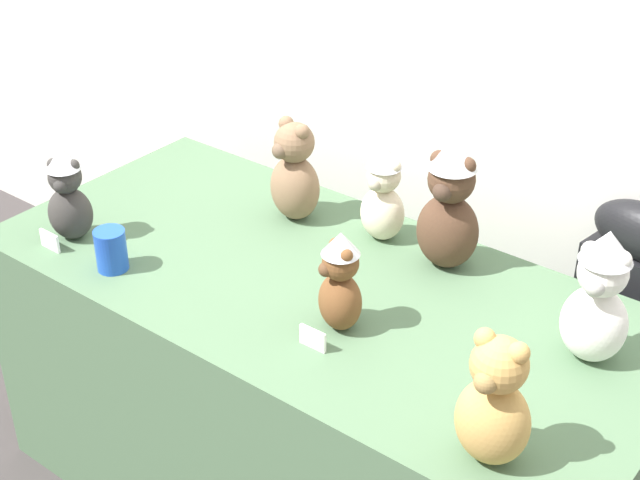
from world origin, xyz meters
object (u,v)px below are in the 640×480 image
teddy_bear_snow (598,298)px  party_cup_blue (111,250)px  display_table (320,401)px  instrument_case (619,361)px  teddy_bear_chestnut (340,282)px  teddy_bear_cream (384,195)px  teddy_bear_mocha (294,173)px  teddy_bear_charcoal (68,195)px  teddy_bear_cocoa (449,206)px  teddy_bear_honey (494,404)px

teddy_bear_snow → party_cup_blue: teddy_bear_snow is taller
display_table → instrument_case: size_ratio=1.82×
teddy_bear_chestnut → teddy_bear_cream: bearing=138.3°
teddy_bear_chestnut → teddy_bear_mocha: teddy_bear_mocha is taller
display_table → teddy_bear_cream: teddy_bear_cream is taller
teddy_bear_charcoal → teddy_bear_chestnut: bearing=-23.4°
instrument_case → teddy_bear_cocoa: bearing=-137.0°
teddy_bear_snow → teddy_bear_honey: 0.41m
display_table → party_cup_blue: 0.69m
teddy_bear_cream → teddy_bear_cocoa: bearing=-5.9°
party_cup_blue → teddy_bear_charcoal: bearing=169.1°
teddy_bear_honey → teddy_bear_mocha: bearing=151.0°
teddy_bear_cocoa → teddy_bear_honey: 0.69m
instrument_case → teddy_bear_chestnut: teddy_bear_chestnut is taller
instrument_case → teddy_bear_snow: bearing=-74.9°
teddy_bear_cocoa → teddy_bear_charcoal: bearing=-156.8°
instrument_case → teddy_bear_mocha: bearing=-151.1°
teddy_bear_cocoa → party_cup_blue: bearing=-147.6°
teddy_bear_mocha → party_cup_blue: (-0.20, -0.49, -0.08)m
instrument_case → party_cup_blue: size_ratio=8.78×
teddy_bear_cocoa → party_cup_blue: (-0.66, -0.54, -0.12)m
teddy_bear_cocoa → teddy_bear_charcoal: size_ratio=1.35×
teddy_bear_snow → teddy_bear_mocha: size_ratio=1.11×
teddy_bear_mocha → teddy_bear_charcoal: 0.60m
teddy_bear_honey → party_cup_blue: size_ratio=2.64×
instrument_case → teddy_bear_cream: teddy_bear_cream is taller
instrument_case → teddy_bear_cream: bearing=-147.8°
party_cup_blue → instrument_case: bearing=37.4°
teddy_bear_charcoal → party_cup_blue: bearing=-42.5°
teddy_bear_honey → teddy_bear_charcoal: teddy_bear_honey is taller
teddy_bear_honey → teddy_bear_cream: bearing=139.1°
teddy_bear_cream → party_cup_blue: 0.72m
teddy_bear_honey → teddy_bear_charcoal: bearing=178.3°
teddy_bear_snow → party_cup_blue: 1.18m
teddy_bear_cream → teddy_bear_chestnut: bearing=-71.9°
teddy_bear_cocoa → party_cup_blue: teddy_bear_cocoa is taller
instrument_case → teddy_bear_chestnut: 0.90m
teddy_bear_chestnut → display_table: bearing=168.6°
teddy_bear_cream → party_cup_blue: size_ratio=2.46×
teddy_bear_chestnut → teddy_bear_honey: 0.51m
teddy_bear_cream → teddy_bear_cocoa: teddy_bear_cocoa is taller
teddy_bear_cream → party_cup_blue: bearing=-132.7°
teddy_bear_cocoa → teddy_bear_mocha: 0.46m
teddy_bear_cocoa → party_cup_blue: 0.86m
party_cup_blue → display_table: bearing=31.5°
display_table → teddy_bear_cocoa: size_ratio=4.96×
teddy_bear_charcoal → instrument_case: bearing=-0.2°
teddy_bear_snow → teddy_bear_charcoal: size_ratio=1.23×
teddy_bear_cocoa → teddy_bear_mocha: size_ratio=1.21×
teddy_bear_cocoa → teddy_bear_charcoal: 0.99m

